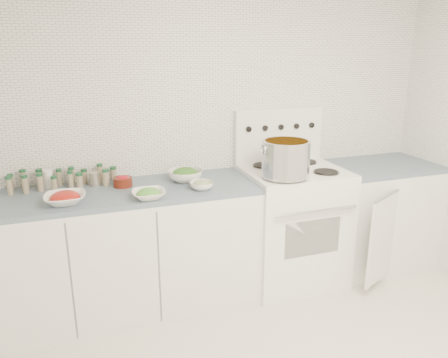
% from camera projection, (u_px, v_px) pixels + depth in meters
% --- Properties ---
extents(room_walls, '(3.54, 3.04, 2.52)m').
position_uv_depth(room_walls, '(329.00, 112.00, 1.96)').
color(room_walls, white).
rests_on(room_walls, ground).
extents(counter_left, '(1.85, 0.62, 0.90)m').
position_uv_depth(counter_left, '(126.00, 250.00, 3.10)').
color(counter_left, white).
rests_on(counter_left, ground).
extents(stove, '(0.76, 0.70, 1.36)m').
position_uv_depth(stove, '(291.00, 222.00, 3.49)').
color(stove, white).
rests_on(stove, ground).
extents(counter_right, '(0.89, 0.81, 0.90)m').
position_uv_depth(counter_right, '(376.00, 215.00, 3.76)').
color(counter_right, white).
rests_on(counter_right, ground).
extents(stock_pot, '(0.36, 0.34, 0.26)m').
position_uv_depth(stock_pot, '(286.00, 157.00, 3.10)').
color(stock_pot, silver).
rests_on(stock_pot, stove).
extents(bowl_tomato, '(0.26, 0.26, 0.08)m').
position_uv_depth(bowl_tomato, '(65.00, 198.00, 2.72)').
color(bowl_tomato, white).
rests_on(bowl_tomato, counter_left).
extents(bowl_snowpea, '(0.22, 0.22, 0.07)m').
position_uv_depth(bowl_snowpea, '(149.00, 194.00, 2.81)').
color(bowl_snowpea, white).
rests_on(bowl_snowpea, counter_left).
extents(bowl_broccoli, '(0.32, 0.32, 0.10)m').
position_uv_depth(bowl_broccoli, '(185.00, 174.00, 3.18)').
color(bowl_broccoli, white).
rests_on(bowl_broccoli, counter_left).
extents(bowl_zucchini, '(0.22, 0.22, 0.07)m').
position_uv_depth(bowl_zucchini, '(202.00, 185.00, 2.99)').
color(bowl_zucchini, white).
rests_on(bowl_zucchini, counter_left).
extents(bowl_pepper, '(0.13, 0.13, 0.08)m').
position_uv_depth(bowl_pepper, '(123.00, 181.00, 3.05)').
color(bowl_pepper, '#51190D').
rests_on(bowl_pepper, counter_left).
extents(salt_canister, '(0.08, 0.08, 0.13)m').
position_uv_depth(salt_canister, '(48.00, 179.00, 3.00)').
color(salt_canister, white).
rests_on(salt_canister, counter_left).
extents(tin_can, '(0.09, 0.09, 0.10)m').
position_uv_depth(tin_can, '(95.00, 179.00, 3.06)').
color(tin_can, '#A39C8A').
rests_on(tin_can, counter_left).
extents(spice_cluster, '(0.73, 0.16, 0.14)m').
position_uv_depth(spice_cluster, '(62.00, 179.00, 3.02)').
color(spice_cluster, gray).
rests_on(spice_cluster, counter_left).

